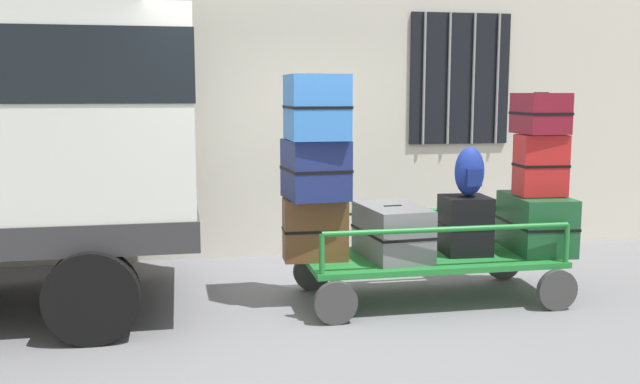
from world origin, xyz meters
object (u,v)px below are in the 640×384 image
luggage_cart (429,263)px  backpack (470,172)px  suitcase_midleft_bottom (392,232)px  suitcase_midright_bottom (536,223)px  suitcase_midright_middle (541,165)px  suitcase_left_top (317,107)px  suitcase_left_middle (315,169)px  suitcase_center_bottom (465,225)px  suitcase_left_bottom (315,229)px  suitcase_midright_top (540,113)px

luggage_cart → backpack: (0.36, -0.01, 0.81)m
suitcase_midleft_bottom → suitcase_midright_bottom: size_ratio=1.02×
suitcase_midright_middle → backpack: bearing=177.9°
suitcase_left_top → suitcase_midleft_bottom: suitcase_left_top is taller
suitcase_left_middle → suitcase_midright_middle: suitcase_midright_middle is taller
suitcase_left_middle → suitcase_midright_middle: 2.06m
suitcase_midleft_bottom → suitcase_midright_middle: (1.37, -0.04, 0.56)m
luggage_cart → suitcase_midleft_bottom: size_ratio=2.70×
luggage_cart → suitcase_center_bottom: size_ratio=4.34×
suitcase_midright_bottom → suitcase_center_bottom: bearing=179.2°
suitcase_midright_middle → suitcase_midleft_bottom: bearing=178.4°
suitcase_center_bottom → suitcase_midright_middle: bearing=-4.4°
luggage_cart → suitcase_midleft_bottom: bearing=178.9°
suitcase_midright_middle → suitcase_left_bottom: bearing=178.1°
suitcase_left_bottom → suitcase_midright_middle: bearing=-1.9°
luggage_cart → suitcase_midleft_bottom: suitcase_midleft_bottom is taller
suitcase_midright_bottom → suitcase_midright_middle: suitcase_midright_middle is taller
suitcase_midright_top → suitcase_left_bottom: bearing=179.4°
suitcase_midleft_bottom → suitcase_left_bottom: bearing=177.5°
luggage_cart → suitcase_midright_middle: 1.34m
suitcase_center_bottom → backpack: (0.02, -0.03, 0.48)m
backpack → suitcase_midright_bottom: bearing=1.6°
suitcase_left_bottom → suitcase_midright_bottom: bearing=-0.7°
suitcase_left_bottom → suitcase_midright_top: (2.06, -0.02, 0.99)m
suitcase_midright_top → backpack: 0.84m
suitcase_midright_top → suitcase_left_middle: bearing=179.9°
suitcase_left_middle → suitcase_midright_top: (2.06, -0.00, 0.46)m
suitcase_left_top → suitcase_midright_bottom: 2.32m
suitcase_midright_top → suitcase_midright_bottom: bearing=-90.0°
suitcase_center_bottom → suitcase_midright_middle: size_ratio=0.95×
luggage_cart → suitcase_midright_top: bearing=0.8°
suitcase_left_top → backpack: suitcase_left_top is taller
suitcase_left_bottom → suitcase_midright_top: suitcase_midright_top is taller
suitcase_midright_middle → suitcase_midright_top: size_ratio=1.18×
luggage_cart → suitcase_left_top: 1.73m
backpack → luggage_cart: bearing=178.9°
luggage_cart → suitcase_midleft_bottom: (-0.34, 0.01, 0.30)m
suitcase_left_bottom → suitcase_left_top: 1.06m
suitcase_left_middle → luggage_cart: bearing=-1.0°
suitcase_center_bottom → suitcase_midleft_bottom: bearing=-178.7°
suitcase_midleft_bottom → backpack: (0.70, -0.01, 0.52)m
suitcase_midleft_bottom → suitcase_midright_middle: size_ratio=1.53×
suitcase_midright_bottom → backpack: size_ratio=1.89×
luggage_cart → suitcase_midright_top: suitcase_midright_top is taller
luggage_cart → suitcase_midright_bottom: 1.08m
luggage_cart → suitcase_left_middle: bearing=179.0°
suitcase_left_bottom → suitcase_midright_middle: 2.13m
suitcase_center_bottom → backpack: bearing=-59.8°
suitcase_midright_bottom → backpack: bearing=-178.4°
suitcase_midright_middle → backpack: (-0.67, 0.02, -0.05)m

